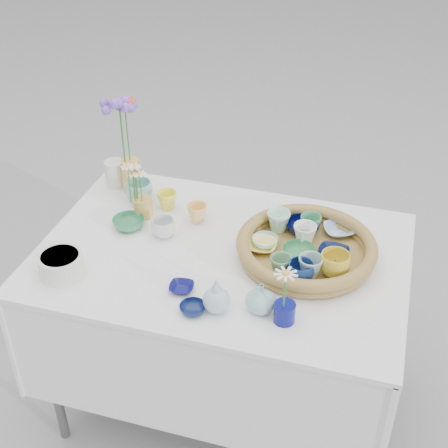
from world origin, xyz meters
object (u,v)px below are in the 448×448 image
(bud_vase_seafoam, at_px, (261,298))
(display_table, at_px, (223,400))
(tall_vase_yellow, at_px, (131,175))
(wicker_tray, at_px, (306,249))

(bud_vase_seafoam, bearing_deg, display_table, 128.22)
(display_table, relative_size, bud_vase_seafoam, 12.79)
(tall_vase_yellow, bearing_deg, wicker_tray, -18.16)
(wicker_tray, distance_m, bud_vase_seafoam, 0.31)
(display_table, distance_m, bud_vase_seafoam, 0.87)
(display_table, bearing_deg, bud_vase_seafoam, -51.78)
(display_table, xyz_separation_m, wicker_tray, (0.28, 0.05, 0.80))
(display_table, xyz_separation_m, bud_vase_seafoam, (0.19, -0.25, 0.81))
(wicker_tray, xyz_separation_m, bud_vase_seafoam, (-0.09, -0.30, 0.01))
(wicker_tray, bearing_deg, bud_vase_seafoam, -105.96)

